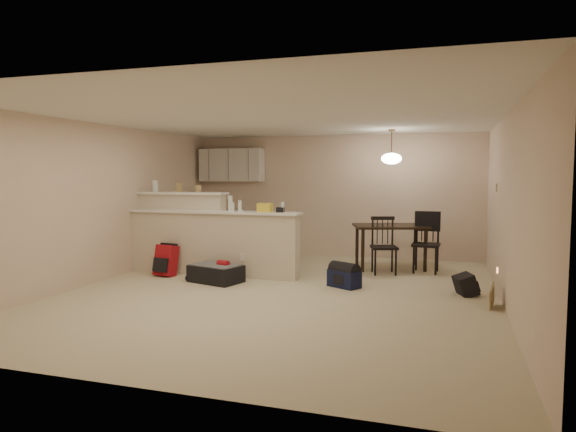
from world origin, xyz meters
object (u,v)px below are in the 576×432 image
at_px(dining_chair_far, 426,243).
at_px(suitcase, 216,274).
at_px(navy_duffel, 344,279).
at_px(black_daypack, 466,285).
at_px(pendant_lamp, 391,158).
at_px(red_backpack, 166,260).
at_px(dining_chair_near, 384,246).
at_px(dining_table, 390,230).

distance_m(dining_chair_far, suitcase, 3.64).
xyz_separation_m(navy_duffel, black_daypack, (1.73, 0.00, 0.01)).
relative_size(dining_chair_far, navy_duffel, 2.16).
bearing_deg(pendant_lamp, red_backpack, -152.71).
distance_m(dining_chair_near, navy_duffel, 1.35).
xyz_separation_m(dining_chair_far, black_daypack, (0.61, -1.57, -0.37)).
bearing_deg(red_backpack, suitcase, -2.68).
xyz_separation_m(pendant_lamp, red_backpack, (-3.51, -1.81, -1.73)).
bearing_deg(dining_chair_far, dining_chair_near, -149.86).
relative_size(dining_chair_near, suitcase, 1.23).
distance_m(dining_table, navy_duffel, 1.94).
bearing_deg(red_backpack, dining_chair_far, 30.37).
xyz_separation_m(dining_table, navy_duffel, (-0.48, -1.79, -0.56)).
relative_size(dining_chair_near, black_daypack, 2.98).
distance_m(navy_duffel, black_daypack, 1.73).
bearing_deg(red_backpack, navy_duffel, 9.84).
bearing_deg(dining_table, pendant_lamp, -122.33).
xyz_separation_m(dining_chair_far, suitcase, (-3.13, -1.81, -0.38)).
relative_size(dining_table, suitcase, 1.85).
xyz_separation_m(dining_chair_near, red_backpack, (-3.47, -1.25, -0.23)).
distance_m(pendant_lamp, black_daypack, 2.86).
relative_size(dining_table, dining_chair_near, 1.50).
relative_size(pendant_lamp, dining_chair_far, 0.60).
height_order(dining_table, dining_chair_near, dining_chair_near).
bearing_deg(dining_chair_near, pendant_lamp, 68.92).
distance_m(red_backpack, black_daypack, 4.76).
relative_size(pendant_lamp, suitcase, 0.78).
xyz_separation_m(pendant_lamp, dining_chair_far, (0.64, -0.22, -1.47)).
bearing_deg(dining_chair_far, suitcase, -146.36).
height_order(dining_chair_near, dining_chair_far, dining_chair_far).
bearing_deg(dining_chair_far, navy_duffel, -121.96).
distance_m(suitcase, red_backpack, 1.05).
height_order(dining_chair_far, navy_duffel, dining_chair_far).
relative_size(navy_duffel, black_daypack, 1.46).
xyz_separation_m(pendant_lamp, suitcase, (-2.49, -2.03, -1.86)).
relative_size(pendant_lamp, red_backpack, 1.21).
bearing_deg(dining_chair_far, pendant_lamp, 164.42).
bearing_deg(navy_duffel, dining_chair_far, 84.01).
xyz_separation_m(suitcase, navy_duffel, (2.01, 0.24, -0.00)).
distance_m(dining_table, pendant_lamp, 1.30).
height_order(dining_chair_near, red_backpack, dining_chair_near).
height_order(red_backpack, black_daypack, red_backpack).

